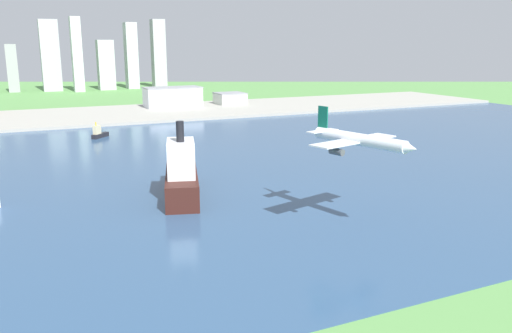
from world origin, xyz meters
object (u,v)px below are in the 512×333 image
cargo_ship (182,176)px  warehouse_annex (230,98)px  tugboat_small (99,133)px  airplane_landing (360,140)px  warehouse_main (173,97)px

cargo_ship → warehouse_annex: bearing=64.5°
tugboat_small → cargo_ship: bearing=-86.5°
airplane_landing → cargo_ship: (-49.78, 67.37, -23.99)m
airplane_landing → warehouse_main: airplane_landing is taller
tugboat_small → warehouse_main: warehouse_main is taller
airplane_landing → warehouse_main: size_ratio=0.76×
tugboat_small → warehouse_main: bearing=56.6°
cargo_ship → warehouse_annex: cargo_ship is taller
warehouse_main → warehouse_annex: warehouse_main is taller
cargo_ship → warehouse_main: cargo_ship is taller
airplane_landing → tugboat_small: (-60.61, 245.43, -30.41)m
tugboat_small → warehouse_annex: (170.02, 155.02, 5.32)m
warehouse_main → warehouse_annex: size_ratio=1.92×
cargo_ship → airplane_landing: bearing=-53.5°
warehouse_annex → cargo_ship: bearing=-115.5°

